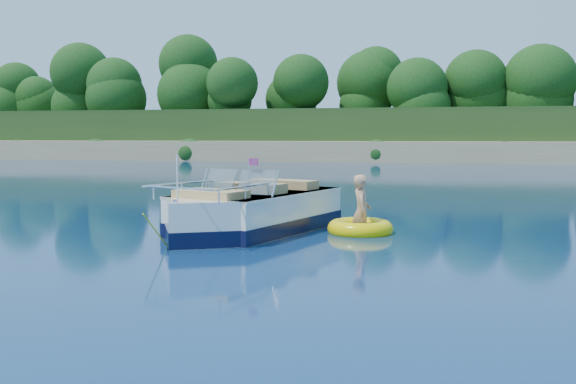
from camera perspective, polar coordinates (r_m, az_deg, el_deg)
name	(u,v)px	position (r m, az deg, el deg)	size (l,w,h in m)	color
ground	(208,240)	(12.13, -7.08, -4.25)	(160.00, 160.00, 0.00)	#091941
shoreline	(397,144)	(75.15, 9.63, 4.27)	(170.00, 59.00, 6.00)	#997958
treeline	(382,90)	(52.55, 8.38, 8.95)	(150.00, 7.12, 8.19)	#311E10
motorboat	(248,215)	(12.87, -3.61, -2.07)	(3.04, 5.35, 1.84)	white
tow_tube	(360,228)	(12.97, 6.43, -3.23)	(1.65, 1.65, 0.35)	#FFDA04
boy	(361,232)	(13.06, 6.51, -3.58)	(0.57, 0.37, 1.55)	tan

